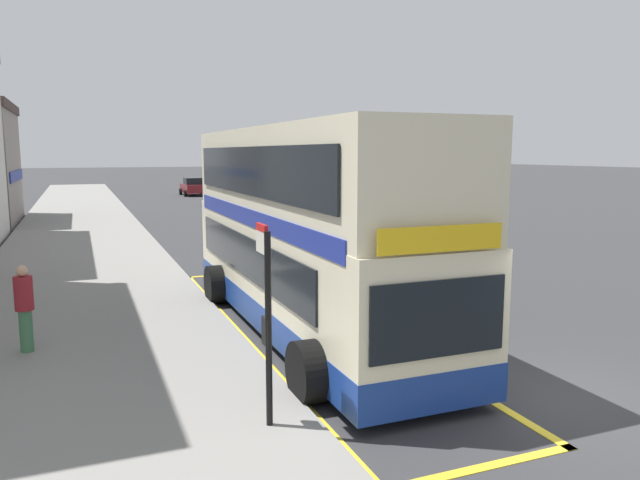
% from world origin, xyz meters
% --- Properties ---
extents(ground_plane, '(260.00, 260.00, 0.00)m').
position_xyz_m(ground_plane, '(0.00, 32.00, 0.00)').
color(ground_plane, '#333335').
extents(pavement_near, '(6.00, 76.00, 0.14)m').
position_xyz_m(pavement_near, '(-7.00, 32.00, 0.07)').
color(pavement_near, gray).
rests_on(pavement_near, ground).
extents(double_decker_bus, '(3.19, 10.66, 4.40)m').
position_xyz_m(double_decker_bus, '(-2.46, 5.18, 2.06)').
color(double_decker_bus, beige).
rests_on(double_decker_bus, ground).
extents(bus_bay_markings, '(2.94, 13.12, 0.01)m').
position_xyz_m(bus_bay_markings, '(-2.53, 5.19, 0.01)').
color(bus_bay_markings, yellow).
rests_on(bus_bay_markings, ground).
extents(bus_stop_sign, '(0.09, 0.51, 2.78)m').
position_xyz_m(bus_stop_sign, '(-4.70, 0.64, 1.76)').
color(bus_stop_sign, black).
rests_on(bus_stop_sign, pavement_near).
extents(parked_car_maroon_across, '(2.09, 4.20, 1.62)m').
position_xyz_m(parked_car_maroon_across, '(2.75, 48.31, 0.80)').
color(parked_car_maroon_across, maroon).
rests_on(parked_car_maroon_across, ground).
extents(parked_car_white_kerbside, '(2.09, 4.20, 1.62)m').
position_xyz_m(parked_car_white_kerbside, '(2.70, 36.31, 0.80)').
color(parked_car_white_kerbside, silver).
rests_on(parked_car_white_kerbside, ground).
extents(pedestrian_waiting_near_sign, '(0.34, 0.34, 1.66)m').
position_xyz_m(pedestrian_waiting_near_sign, '(-8.05, 5.27, 1.04)').
color(pedestrian_waiting_near_sign, '#3F724C').
rests_on(pedestrian_waiting_near_sign, pavement_near).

